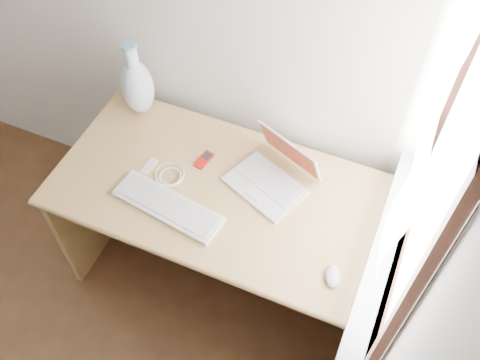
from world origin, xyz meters
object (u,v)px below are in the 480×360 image
at_px(desk, 233,205).
at_px(vase, 137,85).
at_px(laptop, 269,173).
at_px(external_keyboard, 168,206).

distance_m(desk, vase, 0.66).
bearing_deg(desk, laptop, 15.30).
relative_size(desk, external_keyboard, 2.97).
bearing_deg(desk, external_keyboard, -124.35).
xyz_separation_m(laptop, vase, (-0.67, 0.14, 0.10)).
bearing_deg(laptop, external_keyboard, -115.55).
distance_m(external_keyboard, vase, 0.58).
relative_size(external_keyboard, vase, 1.27).
xyz_separation_m(desk, laptop, (0.14, 0.04, 0.26)).
height_order(laptop, vase, vase).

